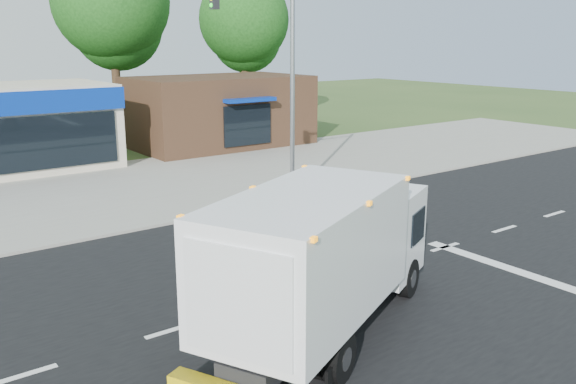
% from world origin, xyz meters
% --- Properties ---
extents(ground, '(120.00, 120.00, 0.00)m').
position_xyz_m(ground, '(0.00, 0.00, 0.00)').
color(ground, '#385123').
rests_on(ground, ground).
extents(road_asphalt, '(60.00, 14.00, 0.02)m').
position_xyz_m(road_asphalt, '(0.00, 0.00, 0.00)').
color(road_asphalt, black).
rests_on(road_asphalt, ground).
extents(sidewalk, '(60.00, 2.40, 0.12)m').
position_xyz_m(sidewalk, '(0.00, 8.20, 0.06)').
color(sidewalk, gray).
rests_on(sidewalk, ground).
extents(parking_apron, '(60.00, 9.00, 0.02)m').
position_xyz_m(parking_apron, '(0.00, 14.00, 0.01)').
color(parking_apron, gray).
rests_on(parking_apron, ground).
extents(lane_markings, '(55.20, 7.00, 0.01)m').
position_xyz_m(lane_markings, '(1.35, -1.35, 0.02)').
color(lane_markings, silver).
rests_on(lane_markings, road_asphalt).
extents(ems_box_truck, '(7.64, 5.20, 3.27)m').
position_xyz_m(ems_box_truck, '(-3.50, -2.09, 1.89)').
color(ems_box_truck, black).
rests_on(ems_box_truck, ground).
extents(emergency_worker, '(0.71, 0.68, 1.75)m').
position_xyz_m(emergency_worker, '(-4.29, -1.13, 0.86)').
color(emergency_worker, tan).
rests_on(emergency_worker, ground).
extents(brown_storefront, '(10.00, 6.70, 4.00)m').
position_xyz_m(brown_storefront, '(7.00, 19.98, 2.00)').
color(brown_storefront, '#382316').
rests_on(brown_storefront, ground).
extents(traffic_signal_pole, '(3.51, 0.25, 8.00)m').
position_xyz_m(traffic_signal_pole, '(2.35, 7.60, 4.92)').
color(traffic_signal_pole, gray).
rests_on(traffic_signal_pole, ground).
extents(background_trees, '(36.77, 7.39, 12.10)m').
position_xyz_m(background_trees, '(-0.85, 28.16, 7.38)').
color(background_trees, '#332114').
rests_on(background_trees, ground).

